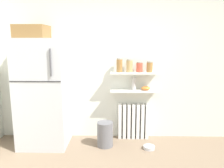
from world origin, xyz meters
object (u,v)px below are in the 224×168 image
at_px(storage_jar_2, 140,67).
at_px(shelf_bowl, 146,88).
at_px(storage_jar_3, 150,67).
at_px(pet_food_bowl, 149,147).
at_px(trash_bin, 105,134).
at_px(storage_jar_0, 119,65).
at_px(storage_jar_1, 129,66).
at_px(refrigerator, 43,90).
at_px(vase, 134,84).
at_px(radiator, 133,121).

xyz_separation_m(storage_jar_2, shelf_bowl, (0.11, 0.00, -0.37)).
distance_m(storage_jar_2, storage_jar_3, 0.17).
height_order(storage_jar_3, shelf_bowl, storage_jar_3).
bearing_deg(shelf_bowl, pet_food_bowl, -85.77).
xyz_separation_m(storage_jar_2, trash_bin, (-0.57, -0.30, -1.08)).
bearing_deg(storage_jar_0, shelf_bowl, 0.00).
xyz_separation_m(storage_jar_0, storage_jar_1, (0.17, 0.00, -0.01)).
distance_m(refrigerator, vase, 1.52).
xyz_separation_m(storage_jar_2, pet_food_bowl, (0.14, -0.39, -1.26)).
xyz_separation_m(refrigerator, radiator, (1.51, 0.25, -0.61)).
xyz_separation_m(storage_jar_0, pet_food_bowl, (0.48, -0.39, -1.29)).
height_order(refrigerator, trash_bin, refrigerator).
distance_m(storage_jar_2, vase, 0.30).
bearing_deg(storage_jar_3, storage_jar_1, 180.00).
relative_size(storage_jar_0, pet_food_bowl, 1.27).
distance_m(storage_jar_0, vase, 0.40).
xyz_separation_m(vase, trash_bin, (-0.48, -0.30, -0.79)).
distance_m(shelf_bowl, pet_food_bowl, 0.98).
bearing_deg(refrigerator, storage_jar_2, 8.00).
bearing_deg(storage_jar_2, shelf_bowl, 0.00).
distance_m(refrigerator, shelf_bowl, 1.72).
xyz_separation_m(refrigerator, trash_bin, (1.02, -0.08, -0.72)).
bearing_deg(storage_jar_0, radiator, 6.73).
bearing_deg(vase, storage_jar_0, -180.00).
xyz_separation_m(radiator, storage_jar_1, (-0.08, -0.03, 1.00)).
bearing_deg(trash_bin, storage_jar_1, 36.50).
bearing_deg(storage_jar_1, pet_food_bowl, -51.35).
distance_m(storage_jar_3, trash_bin, 1.35).
height_order(storage_jar_0, shelf_bowl, storage_jar_0).
height_order(storage_jar_0, vase, storage_jar_0).
distance_m(refrigerator, trash_bin, 1.25).
bearing_deg(shelf_bowl, radiator, 171.45).
height_order(storage_jar_2, vase, storage_jar_2).
height_order(refrigerator, storage_jar_2, refrigerator).
bearing_deg(storage_jar_0, pet_food_bowl, -39.06).
bearing_deg(trash_bin, vase, 31.82).
height_order(refrigerator, radiator, refrigerator).
distance_m(refrigerator, storage_jar_3, 1.81).
height_order(radiator, shelf_bowl, shelf_bowl).
bearing_deg(storage_jar_3, refrigerator, -172.76).
bearing_deg(refrigerator, storage_jar_0, 10.12).
bearing_deg(vase, shelf_bowl, 0.00).
bearing_deg(radiator, pet_food_bowl, -61.55).
height_order(radiator, trash_bin, radiator).
bearing_deg(storage_jar_3, trash_bin, -158.08).
xyz_separation_m(radiator, storage_jar_0, (-0.25, -0.03, 1.01)).
distance_m(radiator, storage_jar_0, 1.04).
distance_m(refrigerator, pet_food_bowl, 1.96).
bearing_deg(pet_food_bowl, storage_jar_0, 140.94).
relative_size(radiator, storage_jar_3, 3.37).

